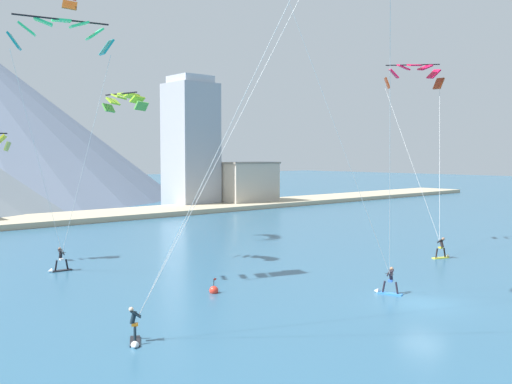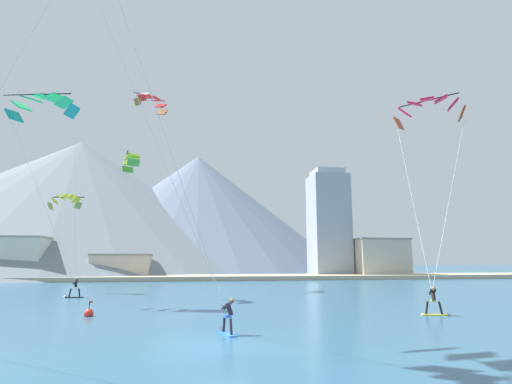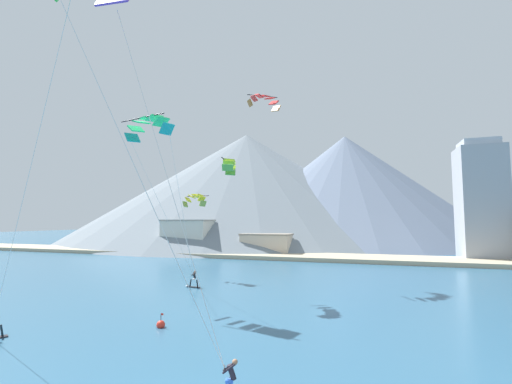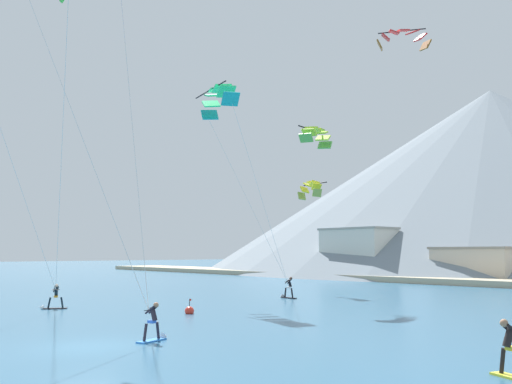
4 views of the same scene
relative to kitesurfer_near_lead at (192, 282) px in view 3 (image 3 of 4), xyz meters
The scene contains 12 objects.
kitesurfer_near_lead is the anchor object (origin of this frame).
parafoil_kite_near_lead 16.36m from the kitesurfer_near_lead, 107.49° to the right, with size 6.14×7.09×15.29m.
parafoil_kite_distant_high_outer 11.39m from the kitesurfer_near_lead, 116.67° to the left, with size 3.72×2.07×1.65m.
parafoil_kite_distant_low_drift 12.86m from the kitesurfer_near_lead, 17.51° to the right, with size 2.13×3.90×1.36m.
parafoil_kite_distant_mid_solo 24.78m from the kitesurfer_near_lead, 62.86° to the left, with size 4.00×4.28×1.97m.
race_marker_buoy 13.35m from the kitesurfer_near_lead, 70.41° to the right, with size 0.56×0.56×1.02m.
shoreline_strip 32.45m from the kitesurfer_near_lead, 68.65° to the left, with size 180.00×10.00×0.70m, color tan.
shore_building_harbour_front 33.58m from the kitesurfer_near_lead, 92.66° to the left, with size 9.96×5.45×4.30m.
shore_building_promenade_mid 37.20m from the kitesurfer_near_lead, 119.89° to the left, with size 10.39×5.90×7.10m.
highrise_tower 52.17m from the kitesurfer_near_lead, 44.46° to the left, with size 7.00×7.00×20.93m.
mountain_peak_west_ridge 86.52m from the kitesurfer_near_lead, 82.32° to the left, with size 89.73×89.73×35.07m.
mountain_peak_central_summit 89.45m from the kitesurfer_near_lead, 105.69° to the left, with size 121.52×121.52×38.28m.
Camera 3 is at (5.60, -10.21, 6.97)m, focal length 24.00 mm.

